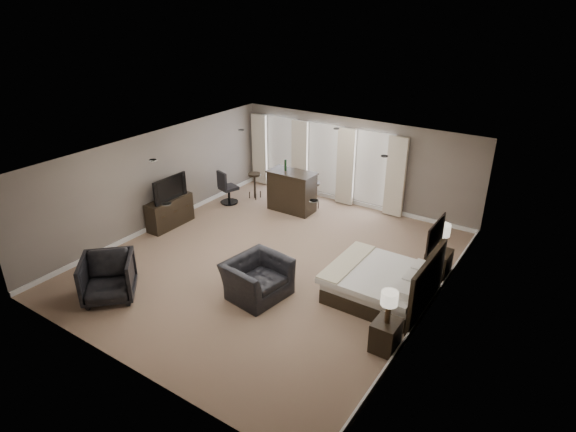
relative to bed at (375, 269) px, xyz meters
The scene contains 16 objects.
room 2.67m from the bed, behind, with size 7.60×8.60×2.64m.
window_bay 5.43m from the bed, 131.52° to the left, with size 5.25×0.20×2.30m.
bed is the anchor object (origin of this frame).
nightstand_near 1.73m from the bed, 58.46° to the right, with size 0.43×0.53×0.58m, color black.
nightstand_far 1.73m from the bed, 58.46° to the left, with size 0.48×0.59×0.65m, color black.
lamp_near 1.72m from the bed, 58.46° to the right, with size 0.30×0.30×0.62m, color beige.
lamp_far 1.74m from the bed, 58.46° to the left, with size 0.32×0.32×0.66m, color beige.
wall_art 1.59m from the bed, ahead, with size 0.04×0.96×0.56m, color slate.
dresser 6.03m from the bed, behind, with size 0.44×1.38×0.80m, color black.
tv 6.04m from the bed, behind, with size 1.12×0.65×0.15m, color black.
armchair_near 2.44m from the bed, 146.32° to the right, with size 1.25×0.81×1.09m, color black.
armchair_far 5.51m from the bed, 145.40° to the right, with size 1.01×0.95×1.04m, color black.
bar_counter 4.71m from the bed, 144.56° to the left, with size 1.37×0.71×1.20m, color black.
bar_stool_left 6.04m from the bed, 151.52° to the left, with size 0.38×0.38×0.81m, color black.
bar_stool_right 4.60m from the bed, 137.12° to the left, with size 0.40×0.40×0.84m, color black.
desk_chair 6.10m from the bed, 159.62° to the left, with size 0.53×0.53×1.04m, color black.
Camera 1 is at (5.82, -8.05, 5.79)m, focal length 30.00 mm.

